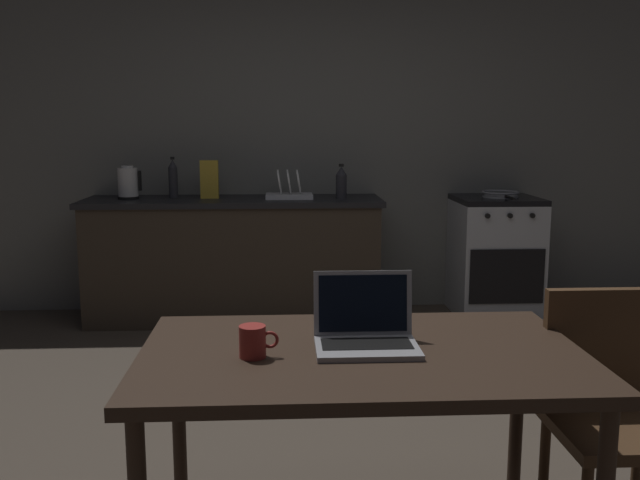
{
  "coord_description": "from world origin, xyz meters",
  "views": [
    {
      "loc": [
        -0.28,
        -2.88,
        1.43
      ],
      "look_at": [
        -0.07,
        0.99,
        0.79
      ],
      "focal_mm": 39.15,
      "sensor_mm": 36.0,
      "label": 1
    }
  ],
  "objects_px": {
    "stove_oven": "(495,256)",
    "bottle": "(341,182)",
    "dining_table": "(362,371)",
    "coffee_mug": "(253,341)",
    "electric_kettle": "(128,183)",
    "frying_pan": "(501,194)",
    "dish_rack": "(289,192)",
    "cereal_box": "(209,179)",
    "laptop": "(366,333)",
    "chair": "(608,404)",
    "bottle_b": "(173,178)"
  },
  "relations": [
    {
      "from": "stove_oven",
      "to": "coffee_mug",
      "type": "bearing_deg",
      "value": -118.91
    },
    {
      "from": "dining_table",
      "to": "coffee_mug",
      "type": "distance_m",
      "value": 0.36
    },
    {
      "from": "dining_table",
      "to": "chair",
      "type": "distance_m",
      "value": 0.87
    },
    {
      "from": "cereal_box",
      "to": "electric_kettle",
      "type": "bearing_deg",
      "value": -178.03
    },
    {
      "from": "electric_kettle",
      "to": "cereal_box",
      "type": "bearing_deg",
      "value": 1.97
    },
    {
      "from": "stove_oven",
      "to": "bottle",
      "type": "xyz_separation_m",
      "value": [
        -1.17,
        -0.05,
        0.57
      ]
    },
    {
      "from": "stove_oven",
      "to": "bottle",
      "type": "relative_size",
      "value": 3.57
    },
    {
      "from": "dining_table",
      "to": "dish_rack",
      "type": "xyz_separation_m",
      "value": [
        -0.2,
        3.01,
        0.28
      ]
    },
    {
      "from": "electric_kettle",
      "to": "bottle_b",
      "type": "height_order",
      "value": "bottle_b"
    },
    {
      "from": "bottle",
      "to": "frying_pan",
      "type": "xyz_separation_m",
      "value": [
        1.19,
        0.02,
        -0.09
      ]
    },
    {
      "from": "laptop",
      "to": "frying_pan",
      "type": "height_order",
      "value": "laptop"
    },
    {
      "from": "electric_kettle",
      "to": "dish_rack",
      "type": "relative_size",
      "value": 0.71
    },
    {
      "from": "dish_rack",
      "to": "stove_oven",
      "type": "bearing_deg",
      "value": -0.09
    },
    {
      "from": "chair",
      "to": "cereal_box",
      "type": "bearing_deg",
      "value": 97.46
    },
    {
      "from": "chair",
      "to": "frying_pan",
      "type": "relative_size",
      "value": 1.95
    },
    {
      "from": "electric_kettle",
      "to": "laptop",
      "type": "bearing_deg",
      "value": -65.28
    },
    {
      "from": "dish_rack",
      "to": "bottle_b",
      "type": "xyz_separation_m",
      "value": [
        -0.85,
        0.08,
        0.09
      ]
    },
    {
      "from": "cereal_box",
      "to": "frying_pan",
      "type": "bearing_deg",
      "value": -1.27
    },
    {
      "from": "electric_kettle",
      "to": "coffee_mug",
      "type": "relative_size",
      "value": 2.0
    },
    {
      "from": "dish_rack",
      "to": "bottle_b",
      "type": "distance_m",
      "value": 0.86
    },
    {
      "from": "frying_pan",
      "to": "dish_rack",
      "type": "distance_m",
      "value": 1.56
    },
    {
      "from": "dining_table",
      "to": "bottle",
      "type": "xyz_separation_m",
      "value": [
        0.18,
        2.96,
        0.35
      ]
    },
    {
      "from": "dining_table",
      "to": "laptop",
      "type": "distance_m",
      "value": 0.12
    },
    {
      "from": "dining_table",
      "to": "coffee_mug",
      "type": "relative_size",
      "value": 11.51
    },
    {
      "from": "bottle",
      "to": "dish_rack",
      "type": "height_order",
      "value": "bottle"
    },
    {
      "from": "laptop",
      "to": "dish_rack",
      "type": "bearing_deg",
      "value": 94.31
    },
    {
      "from": "electric_kettle",
      "to": "frying_pan",
      "type": "relative_size",
      "value": 0.54
    },
    {
      "from": "chair",
      "to": "stove_oven",
      "type": "bearing_deg",
      "value": 58.65
    },
    {
      "from": "frying_pan",
      "to": "cereal_box",
      "type": "height_order",
      "value": "cereal_box"
    },
    {
      "from": "electric_kettle",
      "to": "bottle_b",
      "type": "distance_m",
      "value": 0.32
    },
    {
      "from": "stove_oven",
      "to": "electric_kettle",
      "type": "height_order",
      "value": "electric_kettle"
    },
    {
      "from": "stove_oven",
      "to": "frying_pan",
      "type": "relative_size",
      "value": 2.01
    },
    {
      "from": "dining_table",
      "to": "frying_pan",
      "type": "height_order",
      "value": "frying_pan"
    },
    {
      "from": "dish_rack",
      "to": "bottle_b",
      "type": "height_order",
      "value": "bottle_b"
    },
    {
      "from": "coffee_mug",
      "to": "bottle",
      "type": "bearing_deg",
      "value": 80.23
    },
    {
      "from": "dish_rack",
      "to": "coffee_mug",
      "type": "bearing_deg",
      "value": -92.62
    },
    {
      "from": "chair",
      "to": "electric_kettle",
      "type": "bearing_deg",
      "value": 105.61
    },
    {
      "from": "bottle",
      "to": "dish_rack",
      "type": "distance_m",
      "value": 0.39
    },
    {
      "from": "stove_oven",
      "to": "laptop",
      "type": "height_order",
      "value": "laptop"
    },
    {
      "from": "laptop",
      "to": "electric_kettle",
      "type": "bearing_deg",
      "value": 114.99
    },
    {
      "from": "stove_oven",
      "to": "chair",
      "type": "distance_m",
      "value": 2.95
    },
    {
      "from": "stove_oven",
      "to": "cereal_box",
      "type": "bearing_deg",
      "value": 179.39
    },
    {
      "from": "bottle_b",
      "to": "stove_oven",
      "type": "bearing_deg",
      "value": -1.97
    },
    {
      "from": "electric_kettle",
      "to": "cereal_box",
      "type": "distance_m",
      "value": 0.58
    },
    {
      "from": "chair",
      "to": "dining_table",
      "type": "bearing_deg",
      "value": 164.89
    },
    {
      "from": "stove_oven",
      "to": "cereal_box",
      "type": "relative_size",
      "value": 3.25
    },
    {
      "from": "electric_kettle",
      "to": "bottle",
      "type": "xyz_separation_m",
      "value": [
        1.54,
        -0.05,
        0.0
      ]
    },
    {
      "from": "frying_pan",
      "to": "coffee_mug",
      "type": "relative_size",
      "value": 3.72
    },
    {
      "from": "frying_pan",
      "to": "cereal_box",
      "type": "bearing_deg",
      "value": 178.73
    },
    {
      "from": "laptop",
      "to": "frying_pan",
      "type": "relative_size",
      "value": 0.71
    }
  ]
}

